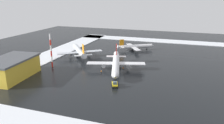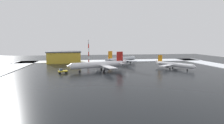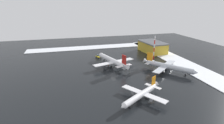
% 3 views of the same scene
% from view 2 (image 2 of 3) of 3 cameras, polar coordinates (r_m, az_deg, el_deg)
% --- Properties ---
extents(ground_plane, '(240.00, 240.00, 0.00)m').
position_cam_2_polar(ground_plane, '(95.77, 4.62, -2.97)').
color(ground_plane, black).
extents(snow_bank_far, '(152.00, 16.00, 0.33)m').
position_cam_2_polar(snow_bank_far, '(144.46, 0.22, 0.38)').
color(snow_bank_far, white).
rests_on(snow_bank_far, ground_plane).
extents(airplane_parked_portside, '(33.84, 28.48, 10.26)m').
position_cam_2_polar(airplane_parked_portside, '(96.36, -4.20, -0.86)').
color(airplane_parked_portside, white).
rests_on(airplane_parked_portside, ground_plane).
extents(airplane_parked_starboard, '(19.74, 23.01, 7.69)m').
position_cam_2_polar(airplane_parked_starboard, '(109.21, 19.53, -0.79)').
color(airplane_parked_starboard, white).
rests_on(airplane_parked_starboard, ground_plane).
extents(airplane_foreground_jet, '(27.24, 24.25, 9.62)m').
position_cam_2_polar(airplane_foreground_jet, '(127.41, 3.19, 0.89)').
color(airplane_foreground_jet, silver).
rests_on(airplane_foreground_jet, ground_plane).
extents(pushback_tug, '(5.08, 3.71, 2.50)m').
position_cam_2_polar(pushback_tug, '(91.67, -15.90, -2.83)').
color(pushback_tug, gold).
rests_on(pushback_tug, ground_plane).
extents(ground_crew_mid_apron, '(0.36, 0.36, 1.71)m').
position_cam_2_polar(ground_crew_mid_apron, '(93.80, -2.91, -2.56)').
color(ground_crew_mid_apron, black).
rests_on(ground_crew_mid_apron, ground_plane).
extents(ground_crew_near_tug, '(0.36, 0.36, 1.71)m').
position_cam_2_polar(ground_crew_near_tug, '(101.63, -7.87, -1.90)').
color(ground_crew_near_tug, black).
rests_on(ground_crew_near_tug, ground_plane).
extents(antenna_mast, '(0.70, 0.70, 17.12)m').
position_cam_2_polar(antenna_mast, '(127.80, -7.64, 3.28)').
color(antenna_mast, red).
rests_on(antenna_mast, ground_plane).
extents(cargo_hangar, '(26.27, 17.23, 8.80)m').
position_cam_2_polar(cargo_hangar, '(137.65, -15.37, 1.62)').
color(cargo_hangar, gold).
rests_on(cargo_hangar, ground_plane).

